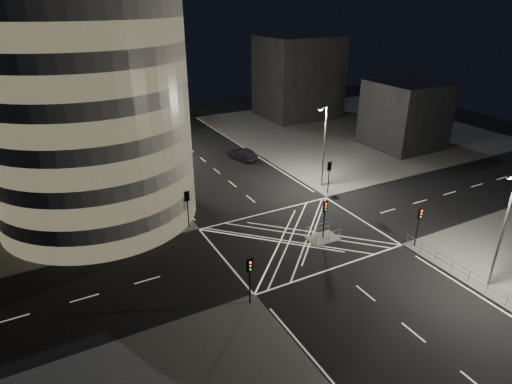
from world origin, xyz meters
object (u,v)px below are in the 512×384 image
traffic_signal_nl (250,273)px  street_lamp_left_far (125,123)px  traffic_signal_fl (187,202)px  street_lamp_right_far (324,144)px  street_lamp_left_near (163,163)px  traffic_signal_island (325,213)px  sedan (243,154)px  traffic_signal_fr (329,172)px  central_island (323,238)px  traffic_signal_nr (419,220)px  street_lamp_right_near (503,227)px

traffic_signal_nl → street_lamp_left_far: bearing=91.0°
traffic_signal_fl → street_lamp_right_far: street_lamp_right_far is taller
traffic_signal_nl → street_lamp_left_near: size_ratio=0.40×
traffic_signal_island → sedan: 24.11m
street_lamp_left_far → sedan: 17.11m
traffic_signal_nl → street_lamp_left_far: (-0.64, 36.80, 2.63)m
traffic_signal_nl → traffic_signal_fr: same height
traffic_signal_nl → sedan: 32.33m
central_island → sedan: size_ratio=0.61×
traffic_signal_fr → central_island: bearing=-129.3°
traffic_signal_fl → traffic_signal_fr: same height
street_lamp_left_near → street_lamp_right_far: same height
street_lamp_right_far → traffic_signal_nl: bearing=-139.1°
traffic_signal_nr → street_lamp_left_near: (-18.24, 18.80, 2.63)m
traffic_signal_fl → traffic_signal_fr: bearing=0.0°
central_island → street_lamp_right_far: 13.98m
street_lamp_left_far → traffic_signal_fr: bearing=-51.8°
central_island → street_lamp_right_far: (7.44, 10.50, 5.47)m
street_lamp_left_far → street_lamp_right_far: (18.87, -21.00, 0.00)m
traffic_signal_nr → street_lamp_right_far: street_lamp_right_far is taller
central_island → traffic_signal_fl: traffic_signal_fl is taller
central_island → street_lamp_right_near: (7.44, -12.50, 5.47)m
traffic_signal_fr → sedan: traffic_signal_fr is taller
traffic_signal_island → street_lamp_right_far: (7.44, 10.50, 2.63)m
traffic_signal_nr → street_lamp_right_far: size_ratio=0.40×
traffic_signal_nl → street_lamp_right_near: bearing=-21.5°
street_lamp_left_near → street_lamp_right_near: 32.13m
traffic_signal_nr → street_lamp_right_near: bearing=-85.0°
traffic_signal_fr → sedan: (-3.70, 15.52, -2.10)m
traffic_signal_fl → traffic_signal_nr: same height
traffic_signal_fr → street_lamp_left_near: size_ratio=0.40×
street_lamp_right_near → street_lamp_left_far: bearing=113.2°
traffic_signal_fr → traffic_signal_island: 10.73m
traffic_signal_fl → street_lamp_right_near: street_lamp_right_near is taller
traffic_signal_fr → street_lamp_right_near: 20.97m
traffic_signal_nl → traffic_signal_island: same height
street_lamp_right_near → sedan: 36.88m
street_lamp_left_far → street_lamp_right_far: size_ratio=1.00×
traffic_signal_island → street_lamp_left_near: 17.89m
traffic_signal_island → street_lamp_left_far: (-11.44, 31.50, 2.63)m
street_lamp_right_far → sedan: size_ratio=2.03×
street_lamp_right_far → sedan: bearing=108.0°
traffic_signal_nr → street_lamp_right_near: (0.64, -7.20, 2.63)m
street_lamp_right_near → traffic_signal_fl: bearing=131.2°
traffic_signal_island → traffic_signal_nr: bearing=-37.9°
traffic_signal_fl → street_lamp_right_far: bearing=6.9°
traffic_signal_nl → traffic_signal_island: size_ratio=1.00×
traffic_signal_fr → street_lamp_right_far: street_lamp_right_far is taller
traffic_signal_nl → street_lamp_left_near: (-0.64, 18.80, 2.63)m
traffic_signal_fr → traffic_signal_fl: bearing=180.0°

